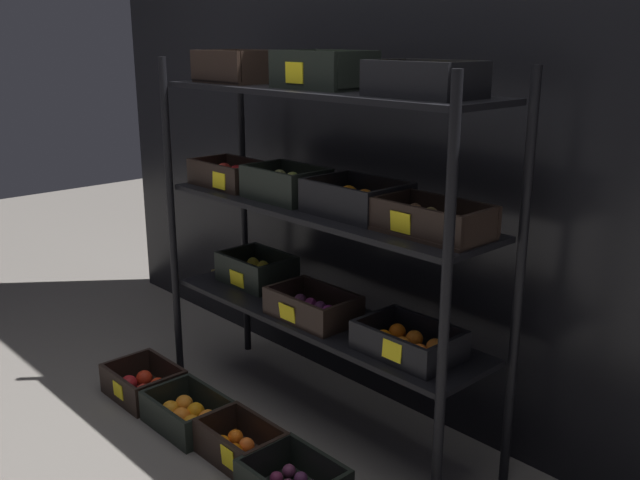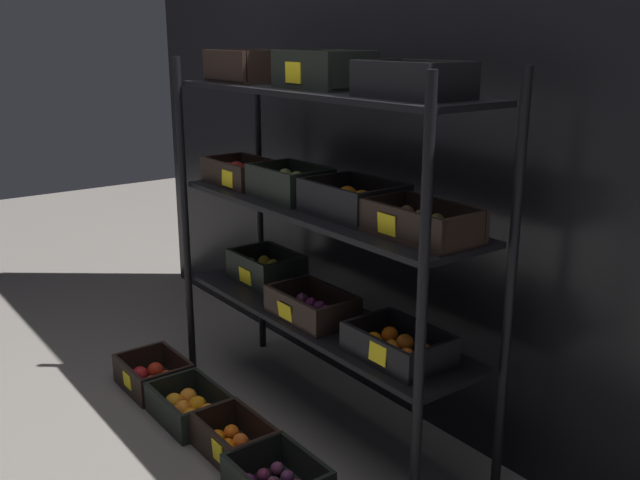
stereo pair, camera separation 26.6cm
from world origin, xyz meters
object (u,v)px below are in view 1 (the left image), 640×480
at_px(display_rack, 318,202).
at_px(crate_ground_orange, 188,414).
at_px(crate_ground_apple_red, 144,385).
at_px(crate_ground_tangerine, 241,447).

distance_m(display_rack, crate_ground_orange, 1.00).
relative_size(display_rack, crate_ground_apple_red, 5.02).
bearing_deg(display_rack, crate_ground_apple_red, -146.95).
distance_m(crate_ground_apple_red, crate_ground_orange, 0.34).
distance_m(crate_ground_orange, crate_ground_tangerine, 0.33).
distance_m(display_rack, crate_ground_tangerine, 0.94).
relative_size(display_rack, crate_ground_tangerine, 4.97).
height_order(display_rack, crate_ground_tangerine, display_rack).
bearing_deg(crate_ground_orange, crate_ground_tangerine, 2.48).
bearing_deg(crate_ground_apple_red, display_rack, 33.05).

